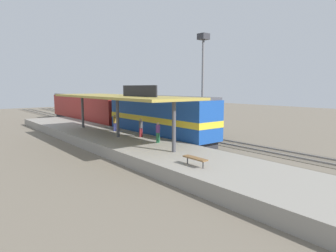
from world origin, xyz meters
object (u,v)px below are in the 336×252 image
passenger_carriage_single (86,108)px  person_waiting (141,127)px  platform_bench (195,158)px  light_mast (203,62)px  locomotive (159,118)px  person_boarding (158,131)px  person_walking (115,122)px  freight_car (174,117)px

passenger_carriage_single → person_waiting: 19.39m
platform_bench → light_mast: (13.80, 13.03, 7.05)m
locomotive → light_mast: size_ratio=1.23×
person_boarding → person_walking: bearing=87.3°
locomotive → passenger_carriage_single: size_ratio=0.72×
passenger_carriage_single → person_waiting: passenger_carriage_single is taller
locomotive → passenger_carriage_single: bearing=90.0°
freight_car → person_waiting: freight_car is taller
person_waiting → person_walking: same height
locomotive → person_walking: bearing=129.9°
person_walking → person_boarding: bearing=-92.7°
locomotive → person_walking: locomotive is taller
platform_bench → freight_car: (10.60, 14.60, 0.63)m
locomotive → freight_car: (4.60, 3.14, -0.44)m
person_walking → person_boarding: same height
passenger_carriage_single → light_mast: (7.80, -16.43, 6.08)m
locomotive → light_mast: bearing=11.4°
freight_car → person_boarding: bearing=-136.7°
freight_car → person_waiting: (-7.54, -4.29, -0.12)m
platform_bench → passenger_carriage_single: 30.08m
passenger_carriage_single → person_boarding: (-3.41, -22.40, -0.46)m
platform_bench → freight_car: bearing=54.0°
light_mast → person_boarding: bearing=-152.0°
freight_car → light_mast: 7.35m
person_walking → passenger_carriage_single: bearing=78.1°
light_mast → person_waiting: (-10.74, -2.72, -6.54)m
platform_bench → person_waiting: (3.06, 10.31, 0.51)m
passenger_carriage_single → person_walking: size_ratio=11.70×
passenger_carriage_single → freight_car: size_ratio=1.67×
person_walking → person_waiting: bearing=-89.0°
locomotive → passenger_carriage_single: 18.00m
locomotive → light_mast: light_mast is taller
person_boarding → platform_bench: bearing=-110.2°
locomotive → passenger_carriage_single: (0.00, 18.00, -0.10)m
locomotive → person_waiting: 3.21m
person_waiting → person_walking: 4.78m
light_mast → freight_car: bearing=153.9°
freight_car → light_mast: light_mast is taller
passenger_carriage_single → person_waiting: (-2.94, -19.16, -0.46)m
freight_car → person_waiting: 8.68m
light_mast → person_waiting: bearing=-165.8°
light_mast → passenger_carriage_single: bearing=115.4°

